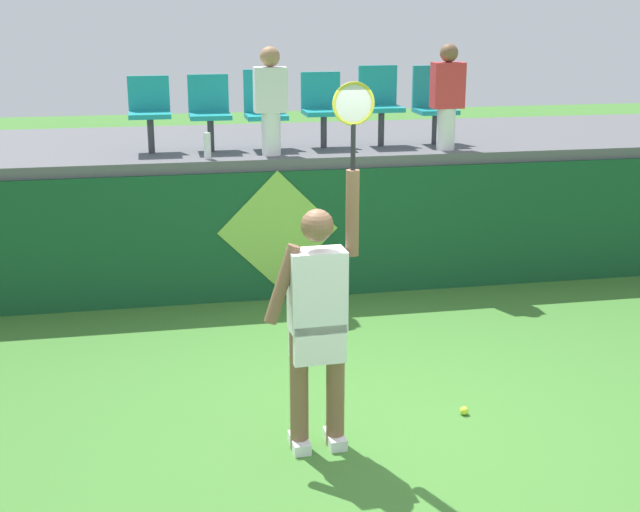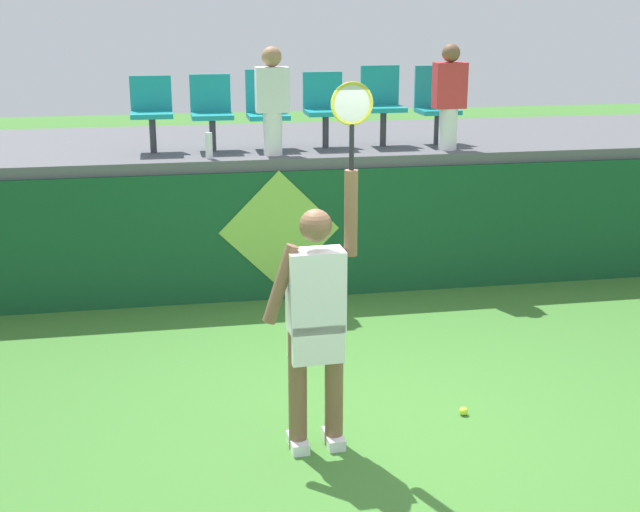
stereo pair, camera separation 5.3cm
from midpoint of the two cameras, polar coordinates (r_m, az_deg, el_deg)
ground_plane at (r=6.49m, az=4.42°, el=-11.40°), size 40.00×40.00×0.00m
court_back_wall at (r=9.13m, az=-0.57°, el=1.55°), size 13.48×0.20×1.38m
spectator_platform at (r=10.30m, az=-1.92°, el=7.49°), size 13.48×2.84×0.12m
tennis_player at (r=5.84m, az=0.03°, el=-4.07°), size 0.75×0.27×2.55m
tennis_ball at (r=6.75m, az=9.75°, el=-10.13°), size 0.07×0.07×0.07m
water_bottle at (r=8.94m, az=-7.23°, el=7.29°), size 0.07×0.07×0.27m
stadium_chair_0 at (r=9.44m, az=-10.98°, el=9.59°), size 0.44×0.42×0.80m
stadium_chair_1 at (r=9.46m, az=-7.08°, el=9.70°), size 0.44×0.42×0.81m
stadium_chair_2 at (r=9.52m, az=-3.39°, el=9.87°), size 0.44×0.42×0.85m
stadium_chair_3 at (r=9.62m, az=0.45°, el=9.98°), size 0.44×0.42×0.81m
stadium_chair_4 at (r=9.76m, az=4.30°, el=10.24°), size 0.44×0.42×0.88m
stadium_chair_5 at (r=9.95m, az=7.86°, el=10.11°), size 0.44×0.42×0.87m
spectator_0 at (r=9.06m, az=-3.03°, el=10.43°), size 0.34×0.21×1.12m
spectator_1 at (r=9.51m, az=8.76°, el=10.55°), size 0.34×0.20×1.13m
wall_signage_mount at (r=9.18m, az=-2.48°, el=-2.86°), size 1.27×0.01×1.39m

